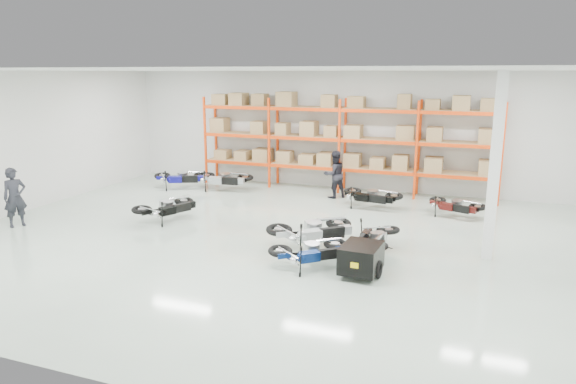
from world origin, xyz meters
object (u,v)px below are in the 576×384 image
at_px(moto_silver_left, 313,225).
at_px(moto_back_a, 181,174).
at_px(moto_blue_centre, 312,247).
at_px(moto_back_d, 455,202).
at_px(moto_back_c, 371,192).
at_px(person_back, 335,174).
at_px(moto_black_far_left, 167,204).
at_px(trailer, 361,258).
at_px(moto_touring_right, 375,233).
at_px(person_left, 15,197).
at_px(moto_back_b, 223,175).

distance_m(moto_silver_left, moto_back_a, 8.54).
relative_size(moto_silver_left, moto_back_a, 1.09).
distance_m(moto_blue_centre, moto_back_d, 6.38).
xyz_separation_m(moto_back_c, person_back, (-1.52, 1.00, 0.32)).
xyz_separation_m(moto_black_far_left, moto_back_a, (-2.03, 4.08, 0.02)).
bearing_deg(moto_back_c, trailer, -160.69).
xyz_separation_m(trailer, moto_back_d, (1.72, 5.77, 0.06)).
distance_m(moto_blue_centre, moto_touring_right, 1.91).
height_order(moto_black_far_left, moto_back_a, moto_back_a).
relative_size(moto_back_a, person_left, 1.06).
relative_size(moto_touring_right, trailer, 0.97).
bearing_deg(moto_back_c, person_left, 131.28).
bearing_deg(person_left, moto_back_d, -38.60).
xyz_separation_m(trailer, person_back, (-2.50, 6.95, 0.44)).
relative_size(moto_blue_centre, moto_silver_left, 0.84).
bearing_deg(person_back, moto_back_c, 104.34).
distance_m(moto_silver_left, moto_black_far_left, 5.01).
bearing_deg(moto_silver_left, moto_back_b, 5.00).
height_order(moto_silver_left, moto_back_a, moto_silver_left).
relative_size(moto_back_c, person_left, 1.01).
distance_m(moto_blue_centre, moto_back_a, 9.65).
xyz_separation_m(person_left, person_back, (7.85, 6.69, -0.02)).
height_order(moto_silver_left, moto_touring_right, moto_silver_left).
xyz_separation_m(moto_silver_left, moto_back_c, (0.59, 4.53, -0.07)).
bearing_deg(moto_black_far_left, moto_back_c, -121.92).
relative_size(moto_black_far_left, moto_back_b, 0.93).
bearing_deg(moto_back_a, person_back, -108.36).
bearing_deg(moto_back_c, moto_black_far_left, 133.58).
bearing_deg(person_back, moto_touring_right, 72.56).
bearing_deg(moto_touring_right, moto_back_b, 146.31).
bearing_deg(moto_back_d, moto_silver_left, 163.38).
distance_m(moto_silver_left, person_left, 8.86).
bearing_deg(moto_back_b, trailer, -139.49).
xyz_separation_m(moto_silver_left, moto_back_b, (-5.27, 5.24, -0.03)).
bearing_deg(person_left, person_back, -22.73).
xyz_separation_m(moto_back_b, moto_back_c, (5.86, -0.71, -0.04)).
height_order(moto_touring_right, trailer, moto_touring_right).
height_order(moto_back_a, moto_back_d, moto_back_a).
xyz_separation_m(moto_back_b, person_back, (4.34, 0.29, 0.27)).
bearing_deg(moto_touring_right, person_left, -169.82).
relative_size(moto_back_b, person_left, 1.09).
xyz_separation_m(moto_back_d, person_left, (-12.07, -5.52, 0.40)).
xyz_separation_m(moto_blue_centre, moto_back_b, (-5.65, 6.55, 0.07)).
height_order(moto_silver_left, moto_black_far_left, moto_silver_left).
height_order(moto_back_c, person_back, person_back).
xyz_separation_m(moto_blue_centre, person_back, (-1.31, 6.85, 0.34)).
bearing_deg(person_left, moto_blue_centre, -64.15).
bearing_deg(person_back, person_left, -2.04).
bearing_deg(trailer, person_left, -177.59).
bearing_deg(moto_silver_left, moto_back_d, -77.25).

